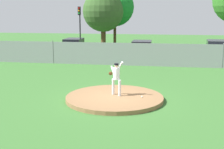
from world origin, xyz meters
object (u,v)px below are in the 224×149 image
object	(u,v)px
baseball	(142,97)
parked_car_burgundy	(142,50)
pitcher_youth	(116,76)
traffic_light_near	(80,21)
parked_car_slate	(74,48)
parked_car_white	(216,50)

from	to	relation	value
baseball	parked_car_burgundy	world-z (taller)	parked_car_burgundy
pitcher_youth	traffic_light_near	distance (m)	19.84
parked_car_burgundy	parked_car_slate	bearing A→B (deg)	178.28
parked_car_white	parked_car_slate	distance (m)	13.44
pitcher_youth	parked_car_burgundy	bearing A→B (deg)	88.83
parked_car_burgundy	traffic_light_near	distance (m)	8.92
baseball	parked_car_burgundy	bearing A→B (deg)	94.15
pitcher_youth	parked_car_burgundy	xyz separation A→B (m)	(0.28, 13.86, -0.39)
baseball	parked_car_burgundy	xyz separation A→B (m)	(-1.02, 14.05, 0.57)
parked_car_white	baseball	bearing A→B (deg)	-111.30
parked_car_burgundy	traffic_light_near	world-z (taller)	traffic_light_near
baseball	parked_car_slate	distance (m)	16.19
parked_car_white	traffic_light_near	bearing A→B (deg)	164.71
traffic_light_near	parked_car_burgundy	bearing A→B (deg)	-32.60
parked_car_slate	traffic_light_near	distance (m)	5.10
baseball	traffic_light_near	size ratio (longest dim) A/B	0.02
parked_car_slate	parked_car_burgundy	bearing A→B (deg)	-1.72
parked_car_burgundy	traffic_light_near	bearing A→B (deg)	147.40
parked_car_white	parked_car_burgundy	bearing A→B (deg)	-173.48
pitcher_youth	baseball	xyz separation A→B (m)	(1.30, -0.19, -0.96)
parked_car_slate	parked_car_burgundy	distance (m)	6.63
parked_car_white	parked_car_slate	xyz separation A→B (m)	(-13.43, -0.58, 0.01)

